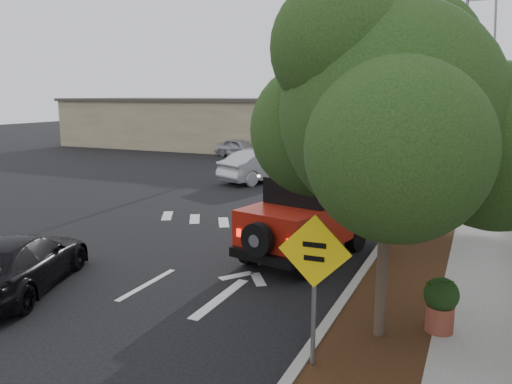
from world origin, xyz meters
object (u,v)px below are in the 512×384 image
Objects in this scene: red_jeep at (310,215)px; silver_suv_ahead at (359,181)px; black_suv_oncoming at (19,263)px; speed_hump_sign at (314,270)px.

silver_suv_ahead is at bearing 105.77° from red_jeep.
black_suv_oncoming is at bearing -123.28° from red_jeep.
silver_suv_ahead is 2.28× the size of speed_hump_sign.
speed_hump_sign reaches higher than silver_suv_ahead.
red_jeep is 6.12m from speed_hump_sign.
speed_hump_sign reaches higher than black_suv_oncoming.
silver_suv_ahead is 14.28m from speed_hump_sign.
red_jeep is 7.48m from black_suv_oncoming.
red_jeep is 1.85× the size of speed_hump_sign.
silver_suv_ahead reaches higher than black_suv_oncoming.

